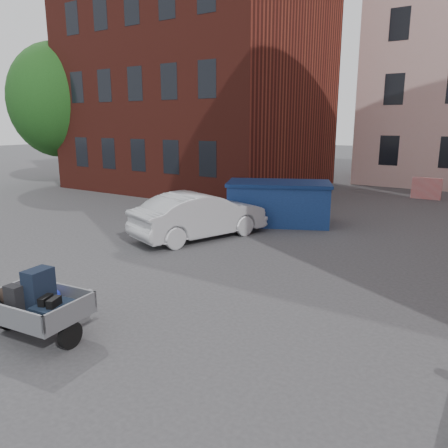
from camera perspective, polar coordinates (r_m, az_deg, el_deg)
The scene contains 7 objects.
ground at distance 9.70m, azimuth -5.40°, elevation -8.17°, with size 120.00×120.00×0.00m, color #38383A.
building_brick at distance 25.07m, azimuth -3.14°, elevation 21.16°, with size 12.00×10.00×14.00m, color #591E16.
far_building at distance 38.76m, azimuth -8.44°, elevation 13.77°, with size 6.00×6.00×8.00m, color maroon.
tree at distance 27.01m, azimuth -21.03°, elevation 15.86°, with size 5.28×5.28×8.30m.
trailer at distance 7.92m, azimuth -23.40°, elevation -9.55°, with size 1.71×1.88×1.20m.
dumpster at distance 15.48m, azimuth 7.11°, elevation 2.78°, with size 4.00×3.16×1.49m.
silver_car at distance 13.49m, azimuth -3.15°, elevation 1.15°, with size 1.50×4.31×1.42m, color #ADB0B4.
Camera 1 is at (5.69, -7.01, 3.52)m, focal length 35.00 mm.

